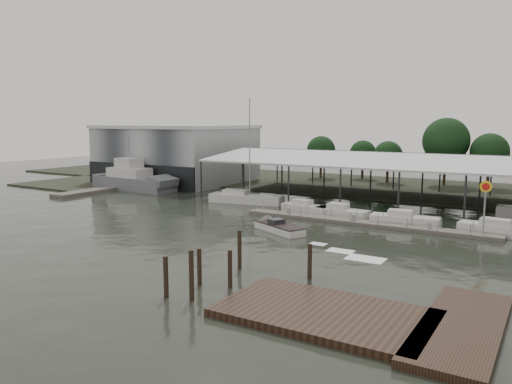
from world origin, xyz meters
The scene contains 18 objects.
ground centered at (0.00, 0.00, 0.00)m, with size 200.00×200.00×0.00m, color #252A22.
land_strip_far centered at (0.00, 42.00, 0.10)m, with size 140.00×30.00×0.30m.
land_strip_west centered at (-40.00, 30.00, 0.10)m, with size 20.00×40.00×0.30m.
storage_warehouse centered at (-28.00, 29.94, 5.29)m, with size 24.50×20.50×10.50m.
covered_boat_shed centered at (17.00, 28.00, 6.13)m, with size 58.24×24.00×6.96m.
trawler_dock centered at (-30.00, 14.00, 0.25)m, with size 3.00×18.00×0.50m.
floating_dock centered at (15.00, 10.00, 0.20)m, with size 28.00×2.00×1.40m.
shell_fuel_sign centered at (27.00, 9.99, 3.93)m, with size 1.10×0.18×5.55m.
boardwalk_platform centered at (24.55, -15.27, 0.20)m, with size 15.00×12.00×0.50m.
grey_trawler centered at (-26.77, 17.60, 1.58)m, with size 16.49×5.46×8.84m.
white_sailboat centered at (-3.82, 15.72, 0.66)m, with size 10.61×4.27×14.37m.
speedboat_underway centered at (8.42, 2.52, 0.39)m, with size 16.81×9.13×2.00m.
moored_cruiser_0 centered at (6.65, 13.23, 0.61)m, with size 6.48×3.27×1.70m.
moored_cruiser_1 centered at (11.47, 12.73, 0.61)m, with size 6.61×2.95×1.70m.
moored_cruiser_2 centered at (18.91, 12.12, 0.61)m, with size 7.41×3.02×1.70m.
moored_cruiser_3 centered at (28.28, 12.06, 0.61)m, with size 7.97×2.98×1.70m.
mooring_pilings centered at (13.83, -14.43, 1.08)m, with size 6.45×8.56×3.80m.
horizon_tree_line centered at (21.63, 48.18, 6.13)m, with size 67.78×10.57×11.82m.
Camera 1 is at (32.87, -41.28, 11.06)m, focal length 35.00 mm.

